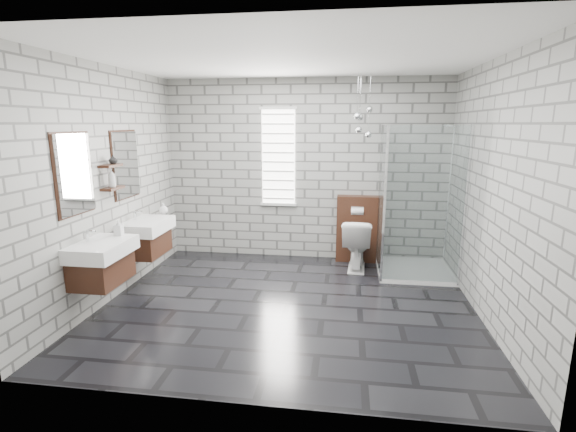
% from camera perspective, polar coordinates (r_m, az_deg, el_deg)
% --- Properties ---
extents(floor, '(4.20, 3.60, 0.02)m').
position_cam_1_polar(floor, '(4.95, 0.03, -12.03)').
color(floor, black).
rests_on(floor, ground).
extents(ceiling, '(4.20, 3.60, 0.02)m').
position_cam_1_polar(ceiling, '(4.55, 0.03, 20.92)').
color(ceiling, white).
rests_on(ceiling, wall_back).
extents(wall_back, '(4.20, 0.02, 2.70)m').
position_cam_1_polar(wall_back, '(6.34, 2.32, 6.21)').
color(wall_back, '#969691').
rests_on(wall_back, floor).
extents(wall_front, '(4.20, 0.02, 2.70)m').
position_cam_1_polar(wall_front, '(2.81, -5.13, -1.88)').
color(wall_front, '#969691').
rests_on(wall_front, floor).
extents(wall_left, '(0.02, 3.60, 2.70)m').
position_cam_1_polar(wall_left, '(5.28, -23.36, 3.92)').
color(wall_left, '#969691').
rests_on(wall_left, floor).
extents(wall_right, '(0.02, 3.60, 2.70)m').
position_cam_1_polar(wall_right, '(4.75, 26.17, 2.81)').
color(wall_right, '#969691').
rests_on(wall_right, floor).
extents(vanity_left, '(0.47, 0.70, 1.57)m').
position_cam_1_polar(vanity_left, '(4.77, -24.49, -4.31)').
color(vanity_left, '#381D11').
rests_on(vanity_left, wall_left).
extents(vanity_right, '(0.47, 0.70, 1.57)m').
position_cam_1_polar(vanity_right, '(5.61, -19.09, -1.47)').
color(vanity_right, '#381D11').
rests_on(vanity_right, wall_left).
extents(shelf_lower, '(0.14, 0.30, 0.03)m').
position_cam_1_polar(shelf_lower, '(5.20, -22.86, 3.51)').
color(shelf_lower, '#381D11').
rests_on(shelf_lower, wall_left).
extents(shelf_upper, '(0.14, 0.30, 0.03)m').
position_cam_1_polar(shelf_upper, '(5.17, -23.10, 6.35)').
color(shelf_upper, '#381D11').
rests_on(shelf_upper, wall_left).
extents(window, '(0.56, 0.05, 1.48)m').
position_cam_1_polar(window, '(6.34, -1.32, 8.04)').
color(window, white).
rests_on(window, wall_back).
extents(cistern_panel, '(0.60, 0.20, 1.00)m').
position_cam_1_polar(cistern_panel, '(6.35, 9.36, -1.74)').
color(cistern_panel, '#381D11').
rests_on(cistern_panel, floor).
extents(flush_plate, '(0.18, 0.01, 0.12)m').
position_cam_1_polar(flush_plate, '(6.18, 9.47, 0.72)').
color(flush_plate, silver).
rests_on(flush_plate, cistern_panel).
extents(shower_enclosure, '(1.00, 1.00, 2.03)m').
position_cam_1_polar(shower_enclosure, '(5.91, 16.27, -3.12)').
color(shower_enclosure, white).
rests_on(shower_enclosure, floor).
extents(pendant_cluster, '(0.26, 0.26, 0.84)m').
position_cam_1_polar(pendant_cluster, '(5.82, 10.18, 12.69)').
color(pendant_cluster, silver).
rests_on(pendant_cluster, ceiling).
extents(toilet, '(0.45, 0.74, 0.73)m').
position_cam_1_polar(toilet, '(6.06, 9.37, -3.75)').
color(toilet, white).
rests_on(toilet, floor).
extents(soap_bottle_a, '(0.09, 0.09, 0.18)m').
position_cam_1_polar(soap_bottle_a, '(4.91, -22.17, -1.46)').
color(soap_bottle_a, '#B2B2B2').
rests_on(soap_bottle_a, vanity_left).
extents(soap_bottle_b, '(0.12, 0.12, 0.15)m').
position_cam_1_polar(soap_bottle_b, '(5.89, -16.67, 1.01)').
color(soap_bottle_b, '#B2B2B2').
rests_on(soap_bottle_b, vanity_right).
extents(soap_bottle_c, '(0.10, 0.10, 0.21)m').
position_cam_1_polar(soap_bottle_c, '(5.16, -22.97, 4.82)').
color(soap_bottle_c, '#B2B2B2').
rests_on(soap_bottle_c, shelf_lower).
extents(vase, '(0.12, 0.12, 0.10)m').
position_cam_1_polar(vase, '(5.20, -22.81, 7.13)').
color(vase, '#B2B2B2').
rests_on(vase, shelf_upper).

